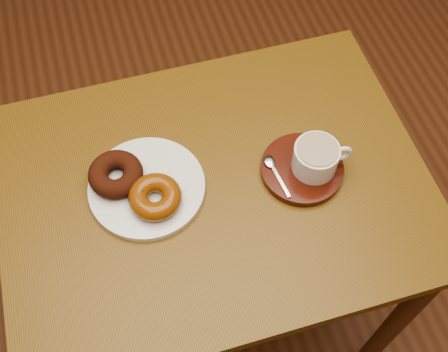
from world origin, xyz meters
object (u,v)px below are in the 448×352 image
object	(u,v)px
cafe_table	(215,213)
coffee_cup	(316,158)
saucer	(302,169)
donut_plate	(147,187)

from	to	relation	value
cafe_table	coffee_cup	xyz separation A→B (m)	(0.20, -0.03, 0.17)
cafe_table	coffee_cup	distance (m)	0.27
cafe_table	coffee_cup	size ratio (longest dim) A/B	7.24
cafe_table	saucer	bearing A→B (deg)	-6.84
donut_plate	coffee_cup	bearing A→B (deg)	-9.48
coffee_cup	cafe_table	bearing A→B (deg)	178.92
coffee_cup	saucer	bearing A→B (deg)	174.02
donut_plate	saucer	size ratio (longest dim) A/B	1.39
donut_plate	coffee_cup	distance (m)	0.33
saucer	coffee_cup	world-z (taller)	coffee_cup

